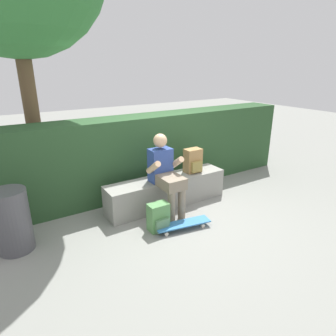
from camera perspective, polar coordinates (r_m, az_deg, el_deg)
name	(u,v)px	position (r m, az deg, el deg)	size (l,w,h in m)	color
ground_plane	(181,215)	(4.57, 2.65, -9.08)	(24.00, 24.00, 0.00)	gray
bench_main	(167,191)	(4.78, -0.21, -4.51)	(2.05, 0.44, 0.47)	gray
person_skater	(165,172)	(4.37, -0.52, -0.77)	(0.49, 0.62, 1.22)	#2D4793
skateboard_near_person	(183,224)	(4.17, 2.91, -10.89)	(0.82, 0.33, 0.09)	teal
backpack_on_bench	(193,161)	(4.89, 4.93, 1.38)	(0.28, 0.23, 0.40)	#A37A47
backpack_on_ground	(159,218)	(4.09, -1.85, -9.65)	(0.28, 0.23, 0.40)	#51894C
hedge_row	(158,151)	(5.36, -1.88, 3.27)	(5.45, 0.58, 1.37)	#294B29
trash_bin	(12,221)	(4.06, -28.19, -9.11)	(0.42, 0.42, 0.80)	#4C4C51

